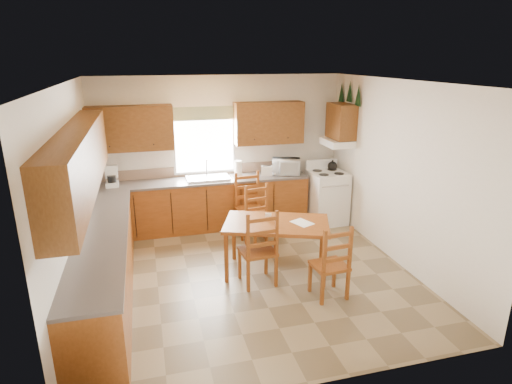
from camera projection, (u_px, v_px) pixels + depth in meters
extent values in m
plane|color=#806E4F|center=(251.00, 275.00, 6.16)|extent=(4.50, 4.50, 0.00)
plane|color=olive|center=(251.00, 82.00, 5.34)|extent=(4.50, 4.50, 0.00)
plane|color=white|center=(72.00, 199.00, 5.20)|extent=(4.50, 4.50, 0.00)
plane|color=white|center=(399.00, 174.00, 6.30)|extent=(4.50, 4.50, 0.00)
plane|color=white|center=(221.00, 151.00, 7.83)|extent=(4.50, 4.50, 0.00)
plane|color=white|center=(315.00, 258.00, 3.68)|extent=(4.50, 4.50, 0.00)
cube|color=brown|center=(205.00, 205.00, 7.73)|extent=(3.75, 0.60, 0.88)
cube|color=brown|center=(105.00, 269.00, 5.42)|extent=(0.60, 3.60, 0.88)
cube|color=#58504D|center=(204.00, 180.00, 7.59)|extent=(3.75, 0.63, 0.04)
cube|color=#58504D|center=(101.00, 235.00, 5.28)|extent=(0.63, 3.60, 0.04)
cube|color=#856A56|center=(201.00, 170.00, 7.83)|extent=(3.75, 0.01, 0.18)
cube|color=brown|center=(131.00, 128.00, 7.14)|extent=(1.41, 0.33, 0.75)
cube|color=brown|center=(269.00, 123.00, 7.73)|extent=(1.25, 0.33, 0.75)
cube|color=brown|center=(80.00, 161.00, 4.95)|extent=(0.33, 3.60, 0.75)
cube|color=brown|center=(341.00, 121.00, 7.61)|extent=(0.33, 0.62, 0.62)
cube|color=white|center=(337.00, 142.00, 7.72)|extent=(0.44, 0.62, 0.12)
cube|color=white|center=(204.00, 141.00, 7.66)|extent=(1.13, 0.02, 1.18)
cube|color=white|center=(204.00, 141.00, 7.66)|extent=(1.05, 0.01, 1.10)
cube|color=#416033|center=(204.00, 113.00, 7.48)|extent=(1.19, 0.01, 0.24)
cube|color=silver|center=(208.00, 178.00, 7.60)|extent=(0.75, 0.45, 0.04)
cone|color=black|center=(358.00, 95.00, 7.20)|extent=(0.22, 0.22, 0.36)
cone|color=black|center=(350.00, 91.00, 7.49)|extent=(0.22, 0.22, 0.36)
cone|color=black|center=(342.00, 92.00, 7.79)|extent=(0.22, 0.22, 0.36)
cube|color=white|center=(327.00, 198.00, 8.00)|extent=(0.67, 0.69, 0.95)
cube|color=white|center=(111.00, 176.00, 7.13)|extent=(0.22, 0.26, 0.36)
cylinder|color=white|center=(238.00, 169.00, 7.68)|extent=(0.17, 0.17, 0.30)
cube|color=white|center=(267.00, 171.00, 7.84)|extent=(0.23, 0.18, 0.17)
imported|color=white|center=(286.00, 167.00, 7.90)|extent=(0.55, 0.47, 0.28)
cube|color=brown|center=(276.00, 248.00, 6.13)|extent=(1.65, 1.28, 0.78)
cube|color=brown|center=(330.00, 261.00, 5.48)|extent=(0.46, 0.44, 1.01)
cube|color=brown|center=(258.00, 246.00, 5.80)|extent=(0.49, 0.47, 1.09)
cube|color=brown|center=(250.00, 206.00, 7.37)|extent=(0.48, 0.46, 1.09)
cube|color=brown|center=(261.00, 218.00, 6.91)|extent=(0.49, 0.47, 1.02)
cube|color=white|center=(302.00, 223.00, 5.99)|extent=(0.32, 0.36, 0.00)
cube|color=white|center=(268.00, 217.00, 6.06)|extent=(0.09, 0.04, 0.11)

